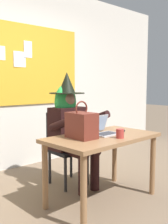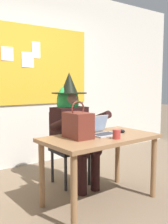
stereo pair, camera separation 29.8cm
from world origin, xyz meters
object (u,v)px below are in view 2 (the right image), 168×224
object	(u,v)px
chair_at_desk	(67,143)
coffee_mug	(117,134)
person_costumed	(72,123)
handbag	(78,125)
computer_mouse	(122,131)
laptop	(102,130)
desk_main	(100,146)

from	to	relation	value
chair_at_desk	coffee_mug	world-z (taller)	chair_at_desk
person_costumed	coffee_mug	world-z (taller)	person_costumed
chair_at_desk	person_costumed	distance (m)	0.31
person_costumed	handbag	world-z (taller)	person_costumed
computer_mouse	handbag	distance (m)	0.59
chair_at_desk	computer_mouse	xyz separation A→B (m)	(0.29, -0.69, 0.23)
chair_at_desk	laptop	bearing A→B (deg)	4.93
chair_at_desk	coffee_mug	size ratio (longest dim) A/B	9.53
computer_mouse	coffee_mug	size ratio (longest dim) A/B	1.09
handbag	desk_main	bearing A→B (deg)	-12.31
handbag	coffee_mug	size ratio (longest dim) A/B	3.98
handbag	coffee_mug	xyz separation A→B (m)	(0.29, -0.26, -0.09)
desk_main	person_costumed	bearing A→B (deg)	86.87
chair_at_desk	laptop	xyz separation A→B (m)	(0.03, -0.64, 0.25)
computer_mouse	coffee_mug	world-z (taller)	coffee_mug
laptop	handbag	xyz separation A→B (m)	(-0.31, -0.00, 0.09)
person_costumed	laptop	size ratio (longest dim) A/B	4.57
chair_at_desk	person_costumed	xyz separation A→B (m)	(0.00, -0.12, 0.28)
coffee_mug	computer_mouse	bearing A→B (deg)	37.79
desk_main	laptop	distance (m)	0.17
computer_mouse	handbag	bearing A→B (deg)	178.47
laptop	coffee_mug	bearing A→B (deg)	-97.96
chair_at_desk	handbag	size ratio (longest dim) A/B	2.39
person_costumed	computer_mouse	xyz separation A→B (m)	(0.29, -0.56, -0.05)
handbag	chair_at_desk	bearing A→B (deg)	66.64
handbag	person_costumed	bearing A→B (deg)	61.87
coffee_mug	handbag	bearing A→B (deg)	138.32
coffee_mug	laptop	bearing A→B (deg)	84.99
chair_at_desk	coffee_mug	xyz separation A→B (m)	(0.01, -0.90, 0.26)
chair_at_desk	computer_mouse	bearing A→B (deg)	25.15
chair_at_desk	person_costumed	bearing A→B (deg)	2.33
computer_mouse	chair_at_desk	bearing A→B (deg)	115.54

